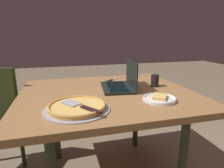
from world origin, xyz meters
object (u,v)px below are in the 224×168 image
at_px(drink_cup, 155,80).
at_px(pizza_plate, 160,98).
at_px(laptop, 121,83).
at_px(dining_table, 107,101).
at_px(pizza_tray, 77,107).
at_px(table_knife, 112,80).

bearing_deg(drink_cup, pizza_plate, 68.19).
bearing_deg(laptop, drink_cup, 177.19).
distance_m(dining_table, pizza_tray, 0.39).
bearing_deg(pizza_tray, dining_table, -130.68).
distance_m(table_knife, drink_cup, 0.42).
height_order(dining_table, pizza_plate, pizza_plate).
bearing_deg(pizza_plate, table_knife, -75.89).
height_order(pizza_tray, drink_cup, drink_cup).
bearing_deg(table_knife, dining_table, 69.78).
bearing_deg(table_knife, drink_cup, 133.26).
distance_m(dining_table, drink_cup, 0.43).
relative_size(pizza_plate, drink_cup, 2.18).
bearing_deg(dining_table, laptop, -154.07).
bearing_deg(pizza_tray, pizza_plate, -177.93).
xyz_separation_m(dining_table, laptop, (-0.13, -0.06, 0.12)).
bearing_deg(laptop, pizza_tray, 42.94).
bearing_deg(laptop, pizza_plate, 114.96).
height_order(dining_table, pizza_tray, pizza_tray).
distance_m(pizza_plate, pizza_tray, 0.53).
bearing_deg(table_knife, pizza_tray, 59.46).
xyz_separation_m(pizza_plate, pizza_tray, (0.53, 0.02, 0.00)).
relative_size(dining_table, laptop, 3.37).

